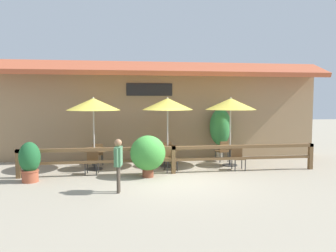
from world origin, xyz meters
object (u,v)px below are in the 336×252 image
object	(u,v)px
patio_umbrella_near	(93,104)
dining_table_near	(94,153)
dining_table_far	(230,150)
potted_plant_tall_tropical	(30,161)
potted_plant_corner_fern	(220,128)
patio_umbrella_far	(231,104)
chair_middle_streetside	(170,157)
potted_plant_entrance_palm	(148,154)
chair_middle_wallside	(166,151)
patio_umbrella_middle	(168,104)
dining_table_middle	(168,151)
pedestrian	(118,158)
chair_near_wallside	(97,153)
chair_far_streetside	(238,157)
chair_far_wallside	(223,150)
chair_near_streetside	(92,160)

from	to	relation	value
patio_umbrella_near	dining_table_near	size ratio (longest dim) A/B	2.47
dining_table_far	potted_plant_tall_tropical	size ratio (longest dim) A/B	0.85
dining_table_far	potted_plant_corner_fern	world-z (taller)	potted_plant_corner_fern
patio_umbrella_far	potted_plant_corner_fern	distance (m)	1.77
chair_middle_streetside	potted_plant_entrance_palm	world-z (taller)	potted_plant_entrance_palm
chair_middle_wallside	potted_plant_entrance_palm	world-z (taller)	potted_plant_entrance_palm
patio_umbrella_middle	dining_table_middle	size ratio (longest dim) A/B	2.47
patio_umbrella_near	chair_middle_wallside	xyz separation A→B (m)	(2.79, 0.92, -1.92)
patio_umbrella_near	chair_middle_streetside	distance (m)	3.40
dining_table_middle	pedestrian	world-z (taller)	pedestrian
dining_table_near	chair_middle_streetside	distance (m)	2.81
chair_near_wallside	chair_middle_streetside	world-z (taller)	same
patio_umbrella_middle	chair_far_streetside	world-z (taller)	patio_umbrella_middle
chair_near_wallside	dining_table_far	xyz separation A→B (m)	(5.13, -0.82, 0.12)
chair_middle_streetside	chair_far_wallside	world-z (taller)	same
patio_umbrella_far	potted_plant_tall_tropical	xyz separation A→B (m)	(-7.02, -1.62, -1.74)
patio_umbrella_middle	chair_middle_streetside	world-z (taller)	patio_umbrella_middle
chair_middle_wallside	potted_plant_corner_fern	bearing A→B (deg)	-179.43
chair_far_wallside	potted_plant_entrance_palm	bearing A→B (deg)	20.58
potted_plant_entrance_palm	pedestrian	world-z (taller)	pedestrian
chair_near_wallside	potted_plant_entrance_palm	xyz separation A→B (m)	(1.81, -2.30, 0.31)
chair_middle_wallside	potted_plant_corner_fern	distance (m)	2.64
chair_near_wallside	potted_plant_tall_tropical	distance (m)	3.09
dining_table_middle	chair_far_streetside	xyz separation A→B (m)	(2.47, -1.00, -0.12)
patio_umbrella_far	dining_table_far	world-z (taller)	patio_umbrella_far
patio_umbrella_near	patio_umbrella_middle	world-z (taller)	same
chair_near_streetside	chair_far_streetside	size ratio (longest dim) A/B	1.00
patio_umbrella_far	dining_table_middle	bearing A→B (deg)	175.33
chair_middle_streetside	potted_plant_entrance_palm	distance (m)	1.32
patio_umbrella_near	potted_plant_entrance_palm	distance (m)	2.89
dining_table_middle	potted_plant_entrance_palm	distance (m)	1.91
chair_far_streetside	chair_far_wallside	world-z (taller)	same
patio_umbrella_middle	chair_far_streetside	bearing A→B (deg)	-22.10
patio_umbrella_far	potted_plant_entrance_palm	size ratio (longest dim) A/B	1.92
chair_middle_wallside	dining_table_far	distance (m)	2.58
dining_table_near	chair_near_wallside	bearing A→B (deg)	86.29
dining_table_middle	patio_umbrella_middle	bearing A→B (deg)	180.00
dining_table_middle	dining_table_far	bearing A→B (deg)	-4.67
chair_near_streetside	pedestrian	bearing A→B (deg)	-63.64
potted_plant_entrance_palm	dining_table_middle	bearing A→B (deg)	62.05
patio_umbrella_near	chair_far_streetside	distance (m)	5.62
dining_table_near	patio_umbrella_middle	distance (m)	3.29
potted_plant_tall_tropical	potted_plant_corner_fern	world-z (taller)	potted_plant_corner_fern
chair_middle_wallside	potted_plant_entrance_palm	xyz separation A→B (m)	(-0.92, -2.43, 0.31)
dining_table_near	chair_far_wallside	bearing A→B (deg)	8.63
chair_middle_streetside	potted_plant_corner_fern	distance (m)	3.30
patio_umbrella_far	potted_plant_entrance_palm	xyz separation A→B (m)	(-3.32, -1.48, -1.61)
patio_umbrella_far	potted_plant_tall_tropical	bearing A→B (deg)	-167.00
pedestrian	chair_middle_streetside	bearing A→B (deg)	153.60
chair_near_wallside	potted_plant_tall_tropical	bearing A→B (deg)	42.26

